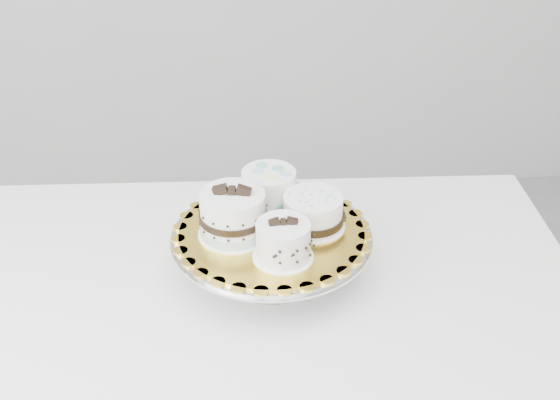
{
  "coord_description": "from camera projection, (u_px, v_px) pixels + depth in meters",
  "views": [
    {
      "loc": [
        0.05,
        -0.72,
        1.54
      ],
      "look_at": [
        0.18,
        0.29,
        0.9
      ],
      "focal_mm": 45.0,
      "sensor_mm": 36.0,
      "label": 1
    }
  ],
  "objects": [
    {
      "name": "cake_dots",
      "position": [
        269.0,
        189.0,
        1.26
      ],
      "size": [
        0.12,
        0.12,
        0.07
      ],
      "rotation": [
        0.0,
        0.0,
        -0.1
      ],
      "color": "white",
      "rests_on": "cake_board"
    },
    {
      "name": "cake_board",
      "position": [
        272.0,
        232.0,
        1.21
      ],
      "size": [
        0.4,
        0.4,
        0.0
      ],
      "primitive_type": "cylinder",
      "rotation": [
        0.0,
        0.0,
        -0.27
      ],
      "color": "gold",
      "rests_on": "cake_stand"
    },
    {
      "name": "cake_stand",
      "position": [
        272.0,
        247.0,
        1.23
      ],
      "size": [
        0.35,
        0.35,
        0.09
      ],
      "color": "gray",
      "rests_on": "table"
    },
    {
      "name": "cake_banded",
      "position": [
        233.0,
        216.0,
        1.18
      ],
      "size": [
        0.13,
        0.13,
        0.1
      ],
      "rotation": [
        0.0,
        0.0,
        -0.22
      ],
      "color": "white",
      "rests_on": "cake_board"
    },
    {
      "name": "table",
      "position": [
        247.0,
        332.0,
        1.25
      ],
      "size": [
        1.27,
        0.91,
        0.75
      ],
      "rotation": [
        0.0,
        0.0,
        -0.09
      ],
      "color": "white",
      "rests_on": "floor"
    },
    {
      "name": "cake_ribbon",
      "position": [
        313.0,
        212.0,
        1.21
      ],
      "size": [
        0.12,
        0.11,
        0.06
      ],
      "rotation": [
        0.0,
        0.0,
        -0.01
      ],
      "color": "white",
      "rests_on": "cake_board"
    },
    {
      "name": "cake_swirl",
      "position": [
        283.0,
        242.0,
        1.13
      ],
      "size": [
        0.1,
        0.1,
        0.08
      ],
      "rotation": [
        0.0,
        0.0,
        -0.03
      ],
      "color": "white",
      "rests_on": "cake_board"
    }
  ]
}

